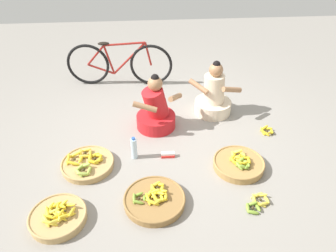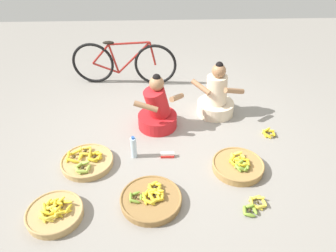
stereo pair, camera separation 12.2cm
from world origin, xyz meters
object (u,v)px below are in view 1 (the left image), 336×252
object	(u,v)px
bicycle_leaning	(119,64)
water_bottle	(134,148)
loose_bananas_back_right	(267,131)
packet_carton_stack	(168,155)
vendor_woman_behind	(214,97)
banana_basket_front_right	(154,199)
vendor_woman_front	(156,111)
loose_bananas_near_vendor	(257,203)
banana_basket_front_left	(58,217)
banana_basket_near_bicycle	(239,164)
banana_basket_back_left	(87,164)

from	to	relation	value
bicycle_leaning	water_bottle	world-z (taller)	bicycle_leaning
bicycle_leaning	water_bottle	bearing A→B (deg)	-82.95
loose_bananas_back_right	packet_carton_stack	size ratio (longest dim) A/B	1.25
vendor_woman_behind	banana_basket_front_right	world-z (taller)	vendor_woman_behind
vendor_woman_front	loose_bananas_near_vendor	size ratio (longest dim) A/B	2.78
banana_basket_front_right	packet_carton_stack	size ratio (longest dim) A/B	3.89
bicycle_leaning	banana_basket_front_right	xyz separation A→B (m)	(0.44, -2.62, -0.31)
vendor_woman_behind	banana_basket_front_left	bearing A→B (deg)	-135.92
vendor_woman_front	loose_bananas_near_vendor	world-z (taller)	vendor_woman_front
bicycle_leaning	banana_basket_near_bicycle	size ratio (longest dim) A/B	2.91
banana_basket_front_right	loose_bananas_back_right	bearing A→B (deg)	35.22
bicycle_leaning	water_bottle	xyz separation A→B (m)	(0.23, -1.90, -0.22)
banana_basket_front_left	banana_basket_back_left	xyz separation A→B (m)	(0.19, 0.74, -0.01)
banana_basket_front_right	water_bottle	size ratio (longest dim) A/B	2.14
banana_basket_front_left	packet_carton_stack	distance (m)	1.40
banana_basket_near_bicycle	bicycle_leaning	bearing A→B (deg)	123.29
vendor_woman_front	banana_basket_front_left	bearing A→B (deg)	-124.27
vendor_woman_behind	banana_basket_front_right	xyz separation A→B (m)	(-0.91, -1.64, -0.20)
vendor_woman_front	vendor_woman_behind	xyz separation A→B (m)	(0.83, 0.29, 0.01)
loose_bananas_back_right	loose_bananas_near_vendor	bearing A→B (deg)	-112.98
loose_bananas_near_vendor	packet_carton_stack	world-z (taller)	loose_bananas_near_vendor
vendor_woman_front	vendor_woman_behind	bearing A→B (deg)	19.61
vendor_woman_front	water_bottle	size ratio (longest dim) A/B	2.65
vendor_woman_front	banana_basket_near_bicycle	size ratio (longest dim) A/B	1.33
vendor_woman_front	banana_basket_front_right	size ratio (longest dim) A/B	1.24
banana_basket_front_left	banana_basket_near_bicycle	bearing A→B (deg)	17.32
loose_bananas_near_vendor	loose_bananas_back_right	size ratio (longest dim) A/B	1.38
banana_basket_front_right	banana_basket_near_bicycle	distance (m)	1.08
vendor_woman_front	banana_basket_front_left	size ratio (longest dim) A/B	1.42
water_bottle	packet_carton_stack	world-z (taller)	water_bottle
bicycle_leaning	banana_basket_front_left	world-z (taller)	bicycle_leaning
bicycle_leaning	loose_bananas_near_vendor	distance (m)	3.11
vendor_woman_behind	loose_bananas_back_right	xyz separation A→B (m)	(0.62, -0.55, -0.22)
vendor_woman_front	packet_carton_stack	xyz separation A→B (m)	(0.11, -0.64, -0.22)
banana_basket_back_left	loose_bananas_back_right	bearing A→B (deg)	12.00
vendor_woman_front	banana_basket_front_left	world-z (taller)	vendor_woman_front
vendor_woman_behind	loose_bananas_back_right	size ratio (longest dim) A/B	3.93
loose_bananas_near_vendor	loose_bananas_back_right	xyz separation A→B (m)	(0.50, 1.19, 0.00)
vendor_woman_behind	loose_bananas_near_vendor	bearing A→B (deg)	-86.11
banana_basket_front_left	packet_carton_stack	bearing A→B (deg)	37.07
banana_basket_near_bicycle	loose_bananas_back_right	bearing A→B (deg)	48.97
banana_basket_near_bicycle	loose_bananas_back_right	distance (m)	0.84
vendor_woman_behind	loose_bananas_near_vendor	distance (m)	1.76
vendor_woman_front	banana_basket_front_right	bearing A→B (deg)	-93.66
loose_bananas_back_right	packet_carton_stack	world-z (taller)	loose_bananas_back_right
banana_basket_front_right	packet_carton_stack	bearing A→B (deg)	74.66
bicycle_leaning	packet_carton_stack	world-z (taller)	bicycle_leaning
bicycle_leaning	vendor_woman_behind	bearing A→B (deg)	-36.10
banana_basket_back_left	packet_carton_stack	world-z (taller)	banana_basket_back_left
vendor_woman_front	banana_basket_near_bicycle	bearing A→B (deg)	-44.69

